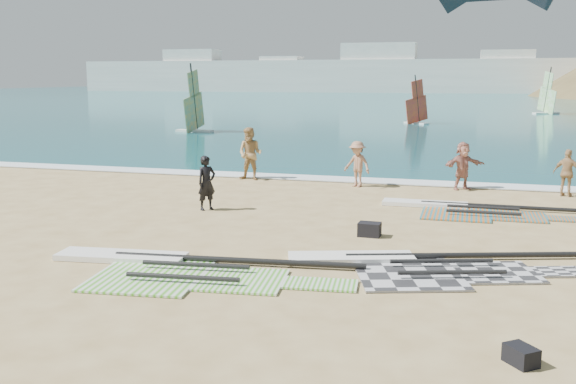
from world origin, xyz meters
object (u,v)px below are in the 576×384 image
(gear_bag_near, at_px, (369,229))
(beachgoer_back, at_px, (568,173))
(person_wetsuit, at_px, (207,183))
(beachgoer_right, at_px, (463,166))
(gear_bag_far, at_px, (521,355))
(rig_orange, at_px, (465,210))
(beachgoer_left, at_px, (250,154))
(rig_grey, at_px, (416,265))
(rig_green, at_px, (173,267))
(beachgoer_mid, at_px, (357,164))

(gear_bag_near, height_order, beachgoer_back, beachgoer_back)
(person_wetsuit, distance_m, beachgoer_right, 9.04)
(person_wetsuit, bearing_deg, gear_bag_far, -99.79)
(person_wetsuit, bearing_deg, beachgoer_right, -15.68)
(rig_orange, height_order, beachgoer_right, beachgoer_right)
(beachgoer_left, bearing_deg, rig_grey, -48.65)
(rig_green, height_order, gear_bag_near, gear_bag_near)
(person_wetsuit, xyz_separation_m, beachgoer_back, (10.36, 5.20, -0.02))
(rig_orange, relative_size, beachgoer_back, 3.86)
(rig_grey, distance_m, beachgoer_right, 9.85)
(beachgoer_left, distance_m, beachgoer_back, 11.00)
(person_wetsuit, xyz_separation_m, beachgoer_mid, (3.50, 5.16, 0.01))
(beachgoer_back, height_order, beachgoer_right, beachgoer_right)
(rig_grey, distance_m, beachgoer_mid, 9.79)
(rig_green, xyz_separation_m, beachgoer_right, (5.39, 11.31, 0.77))
(gear_bag_near, relative_size, beachgoer_right, 0.32)
(gear_bag_near, bearing_deg, rig_grey, -60.50)
(gear_bag_near, bearing_deg, beachgoer_right, 74.81)
(rig_green, bearing_deg, beachgoer_left, 95.07)
(rig_grey, height_order, gear_bag_far, gear_bag_far)
(beachgoer_right, bearing_deg, rig_green, -150.84)
(rig_grey, height_order, beachgoer_right, beachgoer_right)
(beachgoer_mid, bearing_deg, beachgoer_right, 32.88)
(rig_green, bearing_deg, gear_bag_near, 42.33)
(beachgoer_mid, bearing_deg, gear_bag_far, -45.52)
(beachgoer_left, bearing_deg, gear_bag_near, -46.88)
(rig_grey, distance_m, rig_green, 4.93)
(rig_grey, relative_size, rig_green, 0.96)
(beachgoer_left, bearing_deg, beachgoer_right, 5.95)
(gear_bag_far, distance_m, person_wetsuit, 11.64)
(rig_green, bearing_deg, beachgoer_back, 44.93)
(rig_green, distance_m, rig_orange, 9.38)
(beachgoer_back, bearing_deg, gear_bag_far, 104.10)
(gear_bag_far, distance_m, beachgoer_back, 13.71)
(rig_orange, xyz_separation_m, beachgoer_mid, (-3.76, 3.30, 0.76))
(rig_orange, height_order, beachgoer_mid, beachgoer_mid)
(gear_bag_near, bearing_deg, beachgoer_left, 127.42)
(rig_grey, bearing_deg, beachgoer_left, 107.78)
(gear_bag_far, xyz_separation_m, person_wetsuit, (-8.13, 8.31, 0.67))
(gear_bag_near, xyz_separation_m, beachgoer_right, (2.02, 7.46, 0.66))
(gear_bag_far, distance_m, beachgoer_mid, 14.26)
(rig_orange, bearing_deg, beachgoer_back, 46.86)
(rig_grey, bearing_deg, beachgoer_back, 49.08)
(gear_bag_far, xyz_separation_m, beachgoer_mid, (-4.62, 13.47, 0.68))
(rig_grey, xyz_separation_m, gear_bag_far, (1.75, -4.14, 0.08))
(rig_green, height_order, person_wetsuit, person_wetsuit)
(rig_green, distance_m, beachgoer_mid, 11.03)
(rig_grey, xyz_separation_m, beachgoer_mid, (-2.87, 9.33, 0.76))
(rig_grey, relative_size, beachgoer_mid, 3.94)
(gear_bag_far, xyz_separation_m, beachgoer_right, (-1.05, 13.93, 0.70))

